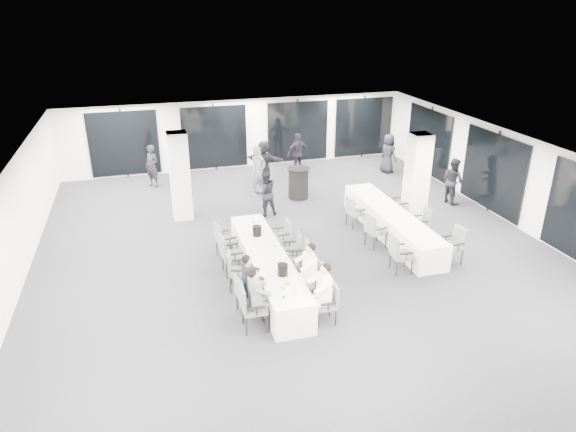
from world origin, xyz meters
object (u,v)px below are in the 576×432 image
chair_main_left_fourth (229,253)px  chair_main_left_far (223,238)px  chair_main_left_second (245,293)px  standing_guest_g (152,164)px  chair_main_right_mid (302,259)px  cocktail_table (298,183)px  chair_side_right_far (402,203)px  standing_guest_a (258,168)px  chair_side_right_mid (423,221)px  chair_main_right_near (328,301)px  banquet_table_side (391,223)px  chair_main_left_mid (235,268)px  standing_guest_h (453,178)px  chair_side_left_mid (374,229)px  chair_side_right_near (455,243)px  ice_bucket_near (283,270)px  chair_side_left_near (399,252)px  ice_bucket_far (257,231)px  banquet_table_main (267,267)px  chair_main_right_far (284,234)px  chair_side_left_far (353,210)px  standing_guest_d (298,151)px  chair_main_right_second (313,277)px  standing_guest_e (388,151)px  chair_main_right_fourth (294,248)px  standing_guest_f (264,159)px  standing_guest_b (265,190)px  chair_main_left_near (250,305)px

chair_main_left_fourth → chair_main_left_far: 0.94m
chair_main_left_second → standing_guest_g: (-1.58, 9.21, 0.37)m
chair_main_left_far → chair_main_right_mid: 2.41m
cocktail_table → chair_side_right_far: size_ratio=1.09×
standing_guest_a → chair_side_right_mid: bearing=-84.2°
chair_main_right_near → chair_side_right_mid: 5.31m
banquet_table_side → chair_main_left_mid: 5.29m
standing_guest_g → standing_guest_h: size_ratio=1.00×
banquet_table_side → chair_side_left_mid: 1.03m
chair_main_left_second → chair_side_right_near: size_ratio=0.92×
standing_guest_h → ice_bucket_near: bearing=112.9°
chair_side_right_far → ice_bucket_near: size_ratio=3.74×
chair_side_left_near → ice_bucket_far: bearing=-111.6°
chair_side_right_mid → banquet_table_main: bearing=108.9°
banquet_table_side → standing_guest_a: bearing=123.9°
chair_main_right_far → ice_bucket_far: 0.98m
chair_main_left_fourth → ice_bucket_near: 1.98m
chair_main_left_far → chair_side_right_near: size_ratio=1.00×
chair_side_left_far → standing_guest_d: size_ratio=0.50×
chair_main_right_second → standing_guest_a: bearing=-14.4°
chair_main_left_fourth → chair_main_right_mid: (1.68, -0.79, -0.01)m
chair_side_right_mid → cocktail_table: bearing=37.0°
chair_main_left_fourth → chair_side_left_near: 4.31m
chair_main_left_far → standing_guest_e: size_ratio=0.56×
chair_side_left_near → standing_guest_g: standing_guest_g is taller
chair_main_right_mid → chair_main_left_far: bearing=50.8°
banquet_table_main → chair_main_right_mid: (0.84, -0.18, 0.21)m
chair_side_left_near → standing_guest_h: bearing=138.1°
chair_main_right_near → chair_main_right_fourth: bearing=1.3°
chair_side_left_far → chair_side_right_near: 3.32m
cocktail_table → chair_main_right_near: 7.55m
chair_side_right_far → standing_guest_a: bearing=46.9°
chair_side_left_far → standing_guest_f: standing_guest_f is taller
banquet_table_side → chair_main_right_second: (-3.33, -2.67, 0.17)m
banquet_table_side → chair_side_right_near: size_ratio=5.04×
chair_side_left_near → standing_guest_b: 5.19m
banquet_table_side → standing_guest_f: (-2.45, 5.75, 0.54)m
cocktail_table → standing_guest_b: size_ratio=0.64×
chair_main_right_near → standing_guest_g: (-3.24, 10.02, 0.37)m
chair_side_left_far → standing_guest_h: standing_guest_h is taller
cocktail_table → chair_main_right_mid: 5.71m
chair_main_left_second → chair_main_right_fourth: (1.66, 1.74, 0.02)m
chair_side_left_near → chair_side_right_mid: (1.66, 1.72, -0.06)m
chair_main_right_near → chair_main_right_second: bearing=1.3°
standing_guest_h → chair_main_left_mid: bearing=104.5°
chair_main_left_near → standing_guest_a: size_ratio=0.52×
chair_main_left_near → ice_bucket_far: 3.10m
standing_guest_e → chair_main_right_near: bearing=128.0°
chair_main_left_fourth → chair_side_right_near: bearing=77.5°
standing_guest_h → chair_main_left_near: bearing=113.8°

